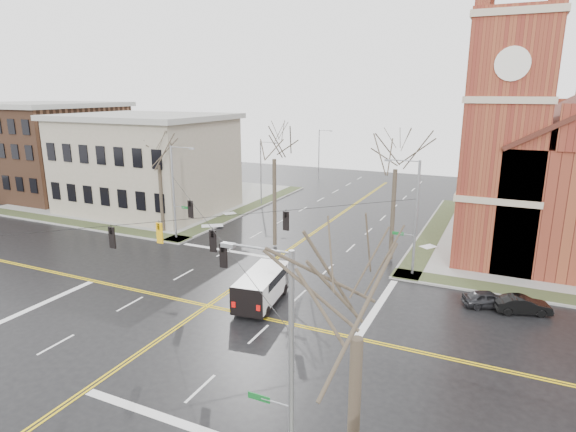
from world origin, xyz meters
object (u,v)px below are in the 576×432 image
at_px(streetlight_north_b, 320,152).
at_px(parked_car_a, 488,299).
at_px(streetlight_north_a, 262,170).
at_px(tree_nw_far, 159,160).
at_px(tree_se, 358,322).
at_px(cargo_van, 263,284).
at_px(tree_nw_near, 274,153).
at_px(signal_pole_se, 287,365).
at_px(signal_pole_ne, 414,215).
at_px(signal_pole_nw, 175,190).
at_px(tree_ne, 396,163).
at_px(parked_car_b, 523,305).

distance_m(streetlight_north_b, parked_car_a, 49.03).
xyz_separation_m(streetlight_north_a, tree_nw_far, (-3.55, -15.11, 2.97)).
relative_size(streetlight_north_b, tree_se, 0.72).
xyz_separation_m(cargo_van, tree_nw_near, (-4.75, 11.31, 7.46)).
bearing_deg(signal_pole_se, parked_car_a, 73.03).
bearing_deg(signal_pole_ne, streetlight_north_a, 143.10).
bearing_deg(signal_pole_nw, streetlight_north_a, 87.68).
bearing_deg(tree_ne, cargo_van, -116.46).
bearing_deg(cargo_van, signal_pole_nw, 139.60).
distance_m(signal_pole_nw, tree_nw_near, 10.60).
bearing_deg(signal_pole_nw, signal_pole_se, -45.45).
distance_m(signal_pole_ne, cargo_van, 12.95).
distance_m(signal_pole_nw, streetlight_north_a, 16.52).
height_order(streetlight_north_a, streetlight_north_b, same).
bearing_deg(signal_pole_nw, tree_nw_near, 11.56).
relative_size(streetlight_north_a, parked_car_b, 2.26).
distance_m(signal_pole_se, tree_nw_near, 28.40).
bearing_deg(cargo_van, tree_nw_far, 140.73).
distance_m(streetlight_north_a, tree_ne, 24.42).
bearing_deg(tree_nw_far, parked_car_a, -9.07).
xyz_separation_m(streetlight_north_a, tree_nw_near, (9.03, -14.52, 4.28)).
distance_m(signal_pole_nw, tree_se, 35.83).
distance_m(signal_pole_nw, signal_pole_se, 32.28).
bearing_deg(signal_pole_ne, cargo_van, -131.33).
bearing_deg(cargo_van, tree_se, -61.70).
xyz_separation_m(signal_pole_nw, tree_ne, (20.43, 2.71, 3.47)).
bearing_deg(parked_car_a, parked_car_b, -114.73).
height_order(streetlight_north_a, cargo_van, streetlight_north_a).
relative_size(signal_pole_nw, cargo_van, 1.50).
bearing_deg(parked_car_a, signal_pole_nw, 59.78).
height_order(tree_nw_far, tree_nw_near, tree_nw_near).
bearing_deg(tree_ne, tree_se, -79.30).
bearing_deg(parked_car_a, tree_nw_far, 57.96).
height_order(signal_pole_ne, streetlight_north_b, signal_pole_ne).
relative_size(streetlight_north_b, tree_ne, 0.69).
height_order(signal_pole_nw, tree_nw_far, tree_nw_far).
distance_m(signal_pole_ne, signal_pole_se, 23.00).
xyz_separation_m(signal_pole_se, parked_car_a, (5.91, 19.36, -4.38)).
height_order(streetlight_north_a, tree_ne, tree_ne).
xyz_separation_m(cargo_van, parked_car_a, (14.11, 5.69, -0.73)).
height_order(signal_pole_ne, parked_car_b, signal_pole_ne).
height_order(signal_pole_nw, tree_se, tree_se).
height_order(signal_pole_ne, tree_nw_near, tree_nw_near).
xyz_separation_m(parked_car_b, tree_nw_far, (-33.53, 5.09, 6.86)).
relative_size(parked_car_a, tree_nw_near, 0.27).
height_order(streetlight_north_b, tree_se, tree_se).
bearing_deg(tree_se, tree_nw_near, 120.74).
relative_size(streetlight_north_a, tree_nw_far, 0.78).
bearing_deg(parked_car_a, streetlight_north_b, 11.82).
bearing_deg(signal_pole_nw, tree_nw_far, 154.35).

